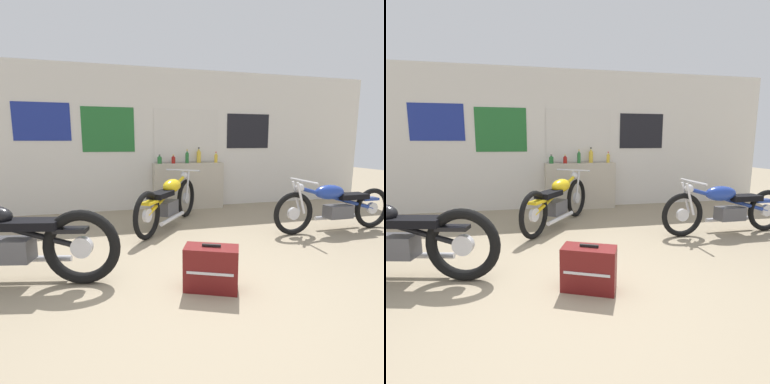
# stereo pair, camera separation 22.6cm
# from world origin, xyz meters

# --- Properties ---
(ground_plane) EXTENTS (24.00, 24.00, 0.00)m
(ground_plane) POSITION_xyz_m (0.00, 0.00, 0.00)
(ground_plane) COLOR gray
(wall_back) EXTENTS (10.00, 0.07, 2.80)m
(wall_back) POSITION_xyz_m (0.01, 3.74, 1.40)
(wall_back) COLOR silver
(wall_back) RESTS_ON ground_plane
(sill_counter) EXTENTS (1.44, 0.28, 0.94)m
(sill_counter) POSITION_xyz_m (0.79, 3.56, 0.47)
(sill_counter) COLOR #B7AD99
(sill_counter) RESTS_ON ground_plane
(bottle_leftmost) EXTENTS (0.09, 0.09, 0.18)m
(bottle_leftmost) POSITION_xyz_m (0.19, 3.52, 1.02)
(bottle_leftmost) COLOR #23662D
(bottle_leftmost) RESTS_ON sill_counter
(bottle_left_center) EXTENTS (0.08, 0.08, 0.17)m
(bottle_left_center) POSITION_xyz_m (0.47, 3.51, 1.02)
(bottle_left_center) COLOR maroon
(bottle_left_center) RESTS_ON sill_counter
(bottle_center) EXTENTS (0.07, 0.07, 0.27)m
(bottle_center) POSITION_xyz_m (0.75, 3.52, 1.06)
(bottle_center) COLOR #23662D
(bottle_center) RESTS_ON sill_counter
(bottle_right_center) EXTENTS (0.09, 0.09, 0.31)m
(bottle_right_center) POSITION_xyz_m (1.02, 3.60, 1.08)
(bottle_right_center) COLOR gold
(bottle_right_center) RESTS_ON sill_counter
(bottle_rightmost) EXTENTS (0.07, 0.07, 0.22)m
(bottle_rightmost) POSITION_xyz_m (1.37, 3.52, 1.04)
(bottle_rightmost) COLOR gold
(bottle_rightmost) RESTS_ON sill_counter
(motorcycle_black) EXTENTS (2.24, 0.74, 0.93)m
(motorcycle_black) POSITION_xyz_m (-1.76, 0.72, 0.44)
(motorcycle_black) COLOR black
(motorcycle_black) RESTS_ON ground_plane
(motorcycle_blue) EXTENTS (2.08, 0.64, 0.82)m
(motorcycle_blue) POSITION_xyz_m (2.58, 1.42, 0.41)
(motorcycle_blue) COLOR black
(motorcycle_blue) RESTS_ON ground_plane
(motorcycle_yellow) EXTENTS (1.31, 1.75, 0.89)m
(motorcycle_yellow) POSITION_xyz_m (0.16, 2.32, 0.43)
(motorcycle_yellow) COLOR black
(motorcycle_yellow) RESTS_ON ground_plane
(hard_case_darkred) EXTENTS (0.55, 0.43, 0.44)m
(hard_case_darkred) POSITION_xyz_m (0.15, 0.13, 0.21)
(hard_case_darkred) COLOR maroon
(hard_case_darkred) RESTS_ON ground_plane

